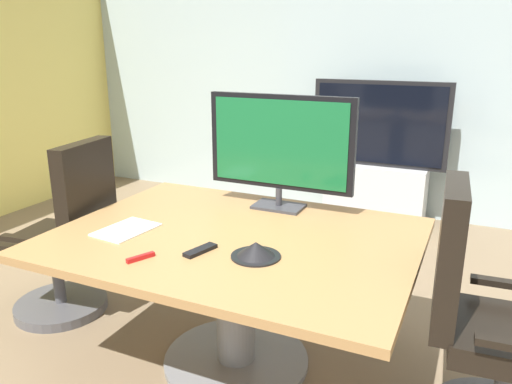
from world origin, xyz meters
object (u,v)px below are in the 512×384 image
Objects in this scene: conference_phone at (256,250)px; conference_table at (235,268)px; tv_monitor at (280,145)px; wall_display_unit at (376,176)px; office_chair_left at (67,244)px; remote_control at (200,250)px; office_chair_right at (485,334)px.

conference_table is at bearing 135.99° from conference_phone.
tv_monitor is 2.10m from wall_display_unit.
conference_table is 1.59× the size of office_chair_left.
conference_phone is (0.01, -2.67, 0.31)m from wall_display_unit.
remote_control is at bearing 68.18° from office_chair_left.
office_chair_right reaches higher than conference_phone.
office_chair_right is at bearing 28.64° from remote_control.
office_chair_left is 1.00× the size of office_chair_right.
conference_phone is (0.17, -0.68, -0.33)m from tv_monitor.
office_chair_left is (-1.15, 0.03, -0.08)m from conference_table.
wall_display_unit is 2.69m from conference_phone.
office_chair_left reaches higher than conference_table.
wall_display_unit is (0.20, 2.47, -0.10)m from conference_table.
tv_monitor is 4.94× the size of remote_control.
office_chair_right is at bearing 13.47° from conference_phone.
office_chair_left is 1.18m from remote_control.
conference_table is 2.07× the size of tv_monitor.
wall_display_unit is 2.75m from remote_control.
office_chair_left is at bearing 170.41° from conference_phone.
office_chair_right is 4.95× the size of conference_phone.
office_chair_left is at bearing -159.16° from tv_monitor.
tv_monitor is 0.78m from conference_phone.
office_chair_right is 0.83× the size of wall_display_unit.
conference_phone is at bearing 99.75° from office_chair_right.
wall_display_unit is 5.95× the size of conference_phone.
conference_table is 1.16m from office_chair_right.
wall_display_unit is 7.71× the size of remote_control.
tv_monitor is at bearing -94.63° from wall_display_unit.
conference_phone is at bearing -89.87° from wall_display_unit.
office_chair_left is 0.83× the size of wall_display_unit.
wall_display_unit is at bearing 85.40° from conference_table.
conference_phone reaches higher than remote_control.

